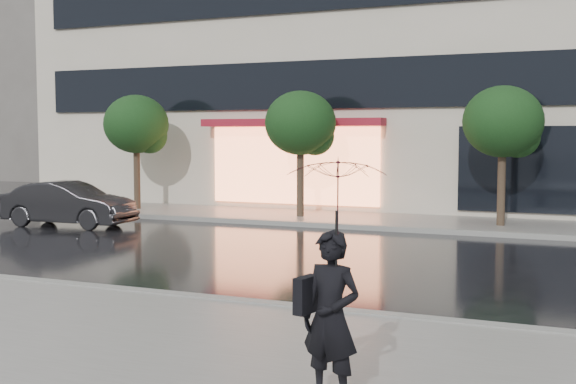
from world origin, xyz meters
The scene contains 11 objects.
ground centered at (0.00, 0.00, 0.00)m, with size 120.00×120.00×0.00m, color black.
sidewalk_near centered at (0.00, -3.25, 0.06)m, with size 60.00×4.50×0.12m, color slate.
sidewalk_far centered at (0.00, 10.25, 0.06)m, with size 60.00×3.50×0.12m, color slate.
curb_near centered at (0.00, -1.00, 0.07)m, with size 60.00×0.25×0.14m, color gray.
curb_far centered at (0.00, 8.50, 0.07)m, with size 60.00×0.25×0.14m, color gray.
bg_building_left centered at (-28.00, 26.00, 6.00)m, with size 14.00×10.00×12.00m, color #59544F.
tree_far_west centered at (-8.94, 10.03, 2.92)m, with size 2.20×2.20×3.99m.
tree_mid_west centered at (-2.94, 10.03, 2.92)m, with size 2.20×2.20×3.99m.
tree_mid_east centered at (3.06, 10.03, 2.92)m, with size 2.20×2.20×3.99m.
parked_car centered at (-8.62, 6.00, 0.64)m, with size 1.36×3.91×1.29m, color black.
pedestrian_with_umbrella centered at (3.07, -4.45, 1.64)m, with size 1.10×1.12×2.31m.
Camera 1 is at (5.20, -10.68, 2.62)m, focal length 45.00 mm.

